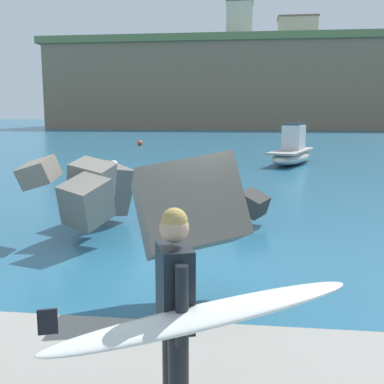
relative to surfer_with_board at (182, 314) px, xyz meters
name	(u,v)px	position (x,y,z in m)	size (l,w,h in m)	color
ground_plane	(163,284)	(-0.87, 3.88, -1.28)	(400.00, 400.00, 0.00)	#235B7A
breakwater_jetty	(8,193)	(-4.07, 5.17, -0.10)	(30.79, 7.09, 2.63)	#605B56
surfer_with_board	(182,314)	(0.00, 0.00, 0.00)	(2.09, 1.43, 1.78)	black
boat_near_centre	(292,152)	(2.71, 22.29, -0.63)	(3.16, 5.56, 2.16)	beige
mooring_buoy_inner	(140,143)	(-8.62, 35.14, -1.06)	(0.44, 0.44, 0.44)	#E54C1E
mooring_buoy_middle	(114,165)	(-6.02, 18.68, -1.06)	(0.44, 0.44, 0.44)	silver
headland_bluff	(311,87)	(12.14, 92.13, 6.53)	(96.15, 34.44, 15.57)	#847056
station_building_west	(240,21)	(-1.71, 84.48, 17.61)	(4.80, 5.11, 6.62)	beige
station_building_central	(297,32)	(9.36, 94.16, 17.15)	(7.81, 5.07, 5.70)	#B2ADA3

